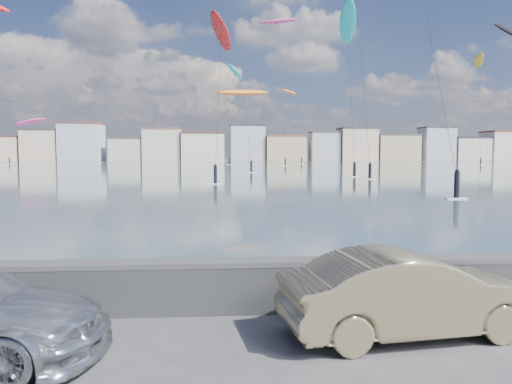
% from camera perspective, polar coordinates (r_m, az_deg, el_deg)
% --- Properties ---
extents(ground, '(700.00, 700.00, 0.00)m').
position_cam_1_polar(ground, '(7.21, -6.00, -20.34)').
color(ground, '#333335').
rests_on(ground, ground).
extents(bay_water, '(500.00, 177.00, 0.00)m').
position_cam_1_polar(bay_water, '(98.09, -4.30, 2.63)').
color(bay_water, '#29464E').
rests_on(bay_water, ground).
extents(far_shore_strip, '(500.00, 60.00, 0.00)m').
position_cam_1_polar(far_shore_strip, '(206.56, -4.24, 3.55)').
color(far_shore_strip, '#4C473D').
rests_on(far_shore_strip, ground).
extents(seawall, '(400.00, 0.36, 1.08)m').
position_cam_1_polar(seawall, '(9.56, -5.51, -10.36)').
color(seawall, '#28282B').
rests_on(seawall, ground).
extents(far_buildings, '(240.79, 13.26, 14.60)m').
position_cam_1_polar(far_buildings, '(192.57, -3.86, 5.28)').
color(far_buildings, beige).
rests_on(far_buildings, ground).
extents(car_champagne, '(4.43, 2.06, 1.41)m').
position_cam_1_polar(car_champagne, '(8.78, 17.20, -11.04)').
color(car_champagne, tan).
rests_on(car_champagne, ground).
extents(kitesurfer_0, '(10.91, 12.40, 37.64)m').
position_cam_1_polar(kitesurfer_0, '(134.67, 2.59, 18.78)').
color(kitesurfer_0, '#E5338C').
rests_on(kitesurfer_0, ground).
extents(kitesurfer_1, '(6.75, 13.51, 30.72)m').
position_cam_1_polar(kitesurfer_1, '(155.63, 24.13, 13.41)').
color(kitesurfer_1, '#BF8C19').
rests_on(kitesurfer_1, ground).
extents(kitesurfer_2, '(10.29, 10.65, 14.34)m').
position_cam_1_polar(kitesurfer_2, '(86.38, -1.49, 11.21)').
color(kitesurfer_2, orange).
rests_on(kitesurfer_2, ground).
extents(kitesurfer_4, '(4.91, 17.92, 26.09)m').
position_cam_1_polar(kitesurfer_4, '(80.70, 10.43, 18.41)').
color(kitesurfer_4, '#19BFBF').
rests_on(kitesurfer_4, ground).
extents(kitesurfer_5, '(3.86, 16.54, 19.99)m').
position_cam_1_polar(kitesurfer_5, '(62.90, -4.03, 17.51)').
color(kitesurfer_5, red).
rests_on(kitesurfer_5, ground).
extents(kitesurfer_6, '(7.66, 12.41, 23.40)m').
position_cam_1_polar(kitesurfer_6, '(159.91, 3.86, 11.24)').
color(kitesurfer_6, orange).
rests_on(kitesurfer_6, ground).
extents(kitesurfer_9, '(6.42, 19.33, 29.89)m').
position_cam_1_polar(kitesurfer_9, '(153.12, -2.42, 13.38)').
color(kitesurfer_9, '#19BFBF').
rests_on(kitesurfer_9, ground).
extents(kitesurfer_10, '(9.65, 12.17, 15.32)m').
position_cam_1_polar(kitesurfer_10, '(176.11, -24.42, 7.27)').
color(kitesurfer_10, '#E5338C').
rests_on(kitesurfer_10, ground).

